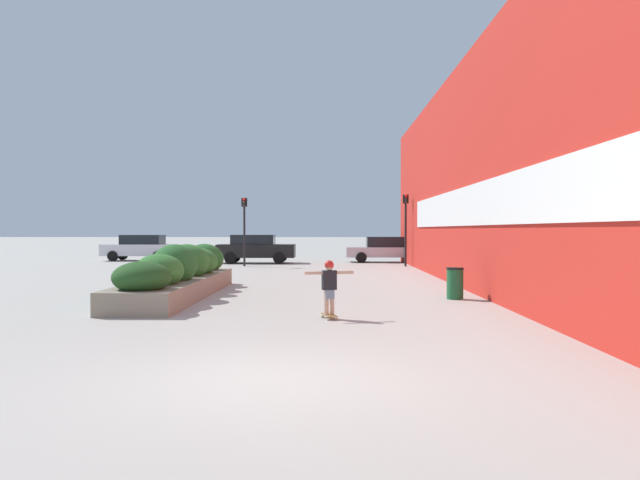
# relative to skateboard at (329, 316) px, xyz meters

# --- Properties ---
(ground_plane) EXTENTS (300.00, 300.00, 0.00)m
(ground_plane) POSITION_rel_skateboard_xyz_m (-0.76, -5.40, -0.07)
(ground_plane) COLOR #ADA89E
(building_wall_right) EXTENTS (0.67, 34.35, 7.34)m
(building_wall_right) POSITION_rel_skateboard_xyz_m (4.53, 7.04, 3.59)
(building_wall_right) COLOR red
(building_wall_right) RESTS_ON ground_plane
(planter_box) EXTENTS (1.67, 8.56, 1.50)m
(planter_box) POSITION_rel_skateboard_xyz_m (-4.24, 4.35, 0.55)
(planter_box) COLOR gray
(planter_box) RESTS_ON ground_plane
(skateboard) EXTENTS (0.38, 0.65, 0.09)m
(skateboard) POSITION_rel_skateboard_xyz_m (0.00, 0.00, 0.00)
(skateboard) COLOR olive
(skateboard) RESTS_ON ground_plane
(skateboarder) EXTENTS (1.05, 0.38, 1.15)m
(skateboarder) POSITION_rel_skateboard_xyz_m (0.00, -0.00, 0.72)
(skateboarder) COLOR tan
(skateboarder) RESTS_ON skateboard
(trash_bin) EXTENTS (0.47, 0.47, 0.86)m
(trash_bin) POSITION_rel_skateboard_xyz_m (3.41, 3.78, 0.37)
(trash_bin) COLOR #1E5B33
(trash_bin) RESTS_ON ground_plane
(car_leftmost) EXTENTS (4.51, 1.87, 1.47)m
(car_leftmost) POSITION_rel_skateboard_xyz_m (3.24, 23.12, 0.70)
(car_leftmost) COLOR #BCBCC1
(car_leftmost) RESTS_ON ground_plane
(car_center_left) EXTENTS (4.34, 1.87, 1.60)m
(car_center_left) POSITION_rel_skateboard_xyz_m (-4.20, 21.89, 0.77)
(car_center_left) COLOR black
(car_center_left) RESTS_ON ground_plane
(car_center_right) EXTENTS (4.37, 1.97, 1.57)m
(car_center_right) POSITION_rel_skateboard_xyz_m (-11.55, 24.60, 0.75)
(car_center_right) COLOR silver
(car_center_right) RESTS_ON ground_plane
(traffic_light_left) EXTENTS (0.28, 0.30, 3.53)m
(traffic_light_left) POSITION_rel_skateboard_xyz_m (-4.42, 18.93, 2.33)
(traffic_light_left) COLOR black
(traffic_light_left) RESTS_ON ground_plane
(traffic_light_right) EXTENTS (0.28, 0.30, 3.69)m
(traffic_light_right) POSITION_rel_skateboard_xyz_m (3.89, 18.87, 2.43)
(traffic_light_right) COLOR black
(traffic_light_right) RESTS_ON ground_plane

